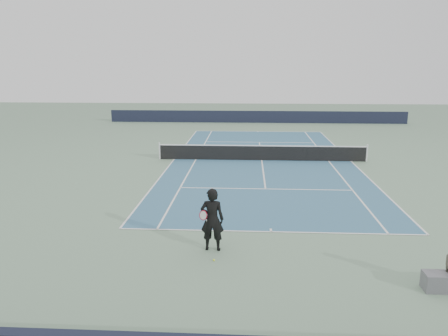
{
  "coord_description": "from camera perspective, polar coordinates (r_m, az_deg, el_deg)",
  "views": [
    {
      "loc": [
        -0.87,
        -26.55,
        5.84
      ],
      "look_at": [
        -1.97,
        -6.74,
        1.1
      ],
      "focal_mm": 35.0,
      "sensor_mm": 36.0,
      "label": 1
    }
  ],
  "objects": [
    {
      "name": "tennis_player",
      "position": [
        13.96,
        -1.56,
        -6.72
      ],
      "size": [
        0.85,
        0.58,
        2.06
      ],
      "color": "black",
      "rests_on": "ground"
    },
    {
      "name": "ground",
      "position": [
        27.2,
        4.95,
        0.99
      ],
      "size": [
        80.0,
        80.0,
        0.0
      ],
      "primitive_type": "plane",
      "color": "slate"
    },
    {
      "name": "court_surface",
      "position": [
        27.2,
        4.95,
        1.01
      ],
      "size": [
        10.97,
        23.77,
        0.01
      ],
      "primitive_type": "cube",
      "color": "#366381",
      "rests_on": "ground"
    },
    {
      "name": "windscreen_far",
      "position": [
        44.75,
        4.31,
        6.68
      ],
      "size": [
        30.0,
        0.25,
        1.2
      ],
      "primitive_type": "cube",
      "color": "black",
      "rests_on": "ground"
    },
    {
      "name": "tennis_ball",
      "position": [
        13.56,
        -1.33,
        -11.93
      ],
      "size": [
        0.07,
        0.07,
        0.07
      ],
      "primitive_type": "sphere",
      "color": "#D6E92F",
      "rests_on": "ground"
    },
    {
      "name": "tennis_net",
      "position": [
        27.09,
        4.97,
        2.03
      ],
      "size": [
        12.9,
        0.1,
        1.07
      ],
      "color": "silver",
      "rests_on": "ground"
    }
  ]
}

